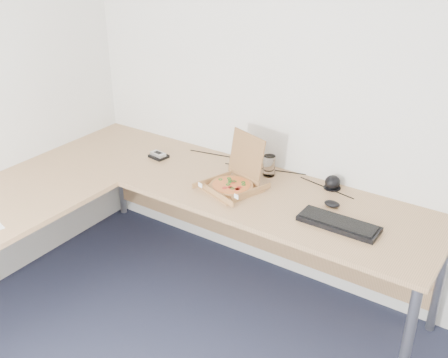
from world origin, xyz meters
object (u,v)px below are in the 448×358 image
Objects in this scene: desk at (138,202)px; wallet at (159,156)px; drinking_glass at (269,166)px; pizza_box at (233,183)px; keyboard at (339,224)px.

wallet reaches higher than desk.
drinking_glass reaches higher than desk.
pizza_box is 0.79× the size of keyboard.
pizza_box is at bearing -0.51° from wallet.
desk is 6.06× the size of keyboard.
keyboard reaches higher than desk.
desk is 7.70× the size of pizza_box.
wallet is (-0.72, -0.17, -0.05)m from drinking_glass.
wallet is at bearing -166.58° from drinking_glass.
drinking_glass is 0.74m from wallet.
keyboard is 3.76× the size of wallet.
keyboard is at bearing 17.85° from desk.
desk is 0.81m from drinking_glass.
pizza_box reaches higher than drinking_glass.
drinking_glass is (0.09, 0.26, 0.03)m from pizza_box.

